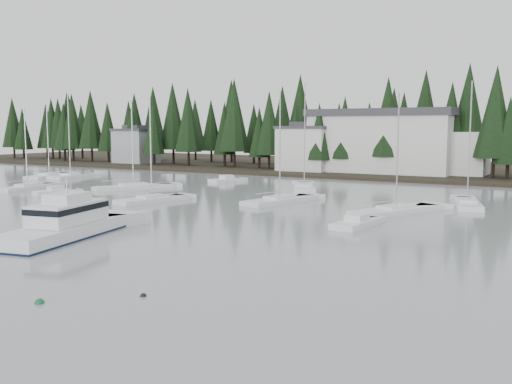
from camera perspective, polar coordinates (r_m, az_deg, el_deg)
far_shore_land at (r=114.84m, az=17.01°, el=2.08°), size 240.00×54.00×1.00m
conifer_treeline at (r=104.17m, az=15.66°, el=1.70°), size 200.00×22.00×20.00m
house_west at (r=103.32m, az=5.01°, el=4.46°), size 9.54×7.42×8.75m
house_far_west at (r=128.33m, az=-11.92°, el=4.63°), size 8.48×7.42×8.25m
harbor_inn at (r=101.12m, az=13.61°, el=4.90°), size 29.50×11.50×10.90m
cabin_cruiser_center at (r=45.10m, az=-18.56°, el=-3.39°), size 6.11×12.54×5.17m
sailboat_0 at (r=64.12m, az=20.35°, el=-1.24°), size 4.74×9.57×13.57m
sailboat_1 at (r=78.61m, az=-12.15°, el=0.36°), size 7.25×10.72×12.46m
sailboat_2 at (r=76.97m, az=4.84°, el=0.36°), size 7.29×10.95×14.65m
sailboat_5 at (r=64.47m, az=-10.38°, el=-0.90°), size 4.45×8.94×13.24m
sailboat_6 at (r=62.84m, az=2.38°, el=-1.01°), size 4.95×10.30×12.79m
sailboat_7 at (r=98.92m, az=-18.05°, el=1.43°), size 3.98×8.51×14.73m
sailboat_10 at (r=56.80m, az=13.81°, el=-2.00°), size 6.92×10.88×12.06m
sailboat_11 at (r=82.22m, az=-21.86°, el=0.30°), size 3.50×9.12×11.21m
sailboat_12 at (r=100.76m, az=-19.96°, el=1.43°), size 5.34×10.39×12.90m
runabout_0 at (r=74.91m, az=-19.38°, el=-0.11°), size 3.81×5.65×1.42m
runabout_1 at (r=48.53m, az=10.04°, el=-3.24°), size 2.87×6.10×1.42m
runabout_3 at (r=86.91m, az=-2.95°, el=1.12°), size 3.85×6.03×1.42m
mooring_buoy_green at (r=29.18m, az=-20.83°, el=-10.36°), size 0.46×0.46×0.46m
mooring_buoy_dark at (r=28.93m, az=-11.21°, el=-10.20°), size 0.33×0.33×0.33m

